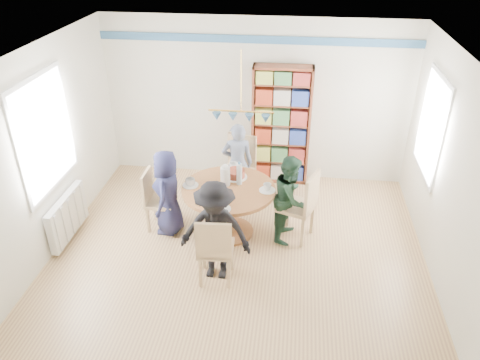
% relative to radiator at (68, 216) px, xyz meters
% --- Properties ---
extents(ground, '(5.00, 5.00, 0.00)m').
position_rel_radiator_xyz_m(ground, '(2.42, -0.30, -0.35)').
color(ground, tan).
extents(room_shell, '(5.00, 5.00, 5.00)m').
position_rel_radiator_xyz_m(room_shell, '(2.16, 0.57, 1.30)').
color(room_shell, white).
rests_on(room_shell, ground).
extents(radiator, '(0.12, 1.00, 0.60)m').
position_rel_radiator_xyz_m(radiator, '(0.00, 0.00, 0.00)').
color(radiator, silver).
rests_on(radiator, ground).
extents(dining_table, '(1.30, 1.30, 0.75)m').
position_rel_radiator_xyz_m(dining_table, '(2.22, 0.38, 0.21)').
color(dining_table, olive).
rests_on(dining_table, ground).
extents(chair_left, '(0.41, 0.41, 0.91)m').
position_rel_radiator_xyz_m(chair_left, '(1.16, 0.41, 0.15)').
color(chair_left, tan).
rests_on(chair_left, ground).
extents(chair_right, '(0.59, 0.59, 1.04)m').
position_rel_radiator_xyz_m(chair_right, '(3.25, 0.40, 0.22)').
color(chair_right, tan).
rests_on(chair_right, ground).
extents(chair_far, '(0.56, 0.56, 1.06)m').
position_rel_radiator_xyz_m(chair_far, '(2.25, 1.37, 0.23)').
color(chair_far, tan).
rests_on(chair_far, ground).
extents(chair_near, '(0.45, 0.45, 0.97)m').
position_rel_radiator_xyz_m(chair_near, '(2.21, -0.67, 0.18)').
color(chair_near, tan).
rests_on(chair_near, ground).
extents(person_left, '(0.42, 0.63, 1.26)m').
position_rel_radiator_xyz_m(person_left, '(1.36, 0.35, 0.28)').
color(person_left, '#1A1B3A').
rests_on(person_left, ground).
extents(person_right, '(0.59, 0.70, 1.26)m').
position_rel_radiator_xyz_m(person_right, '(3.08, 0.42, 0.28)').
color(person_right, '#193222').
rests_on(person_right, ground).
extents(person_far, '(0.53, 0.39, 1.33)m').
position_rel_radiator_xyz_m(person_far, '(2.23, 1.27, 0.31)').
color(person_far, gray).
rests_on(person_far, ground).
extents(person_near, '(0.90, 0.55, 1.35)m').
position_rel_radiator_xyz_m(person_near, '(2.20, -0.54, 0.33)').
color(person_near, black).
rests_on(person_near, ground).
extents(bookshelf, '(0.95, 0.29, 2.00)m').
position_rel_radiator_xyz_m(bookshelf, '(2.85, 2.04, 0.63)').
color(bookshelf, maroon).
rests_on(bookshelf, ground).
extents(tableware, '(1.29, 1.29, 0.34)m').
position_rel_radiator_xyz_m(tableware, '(2.19, 0.41, 0.47)').
color(tableware, white).
rests_on(tableware, dining_table).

